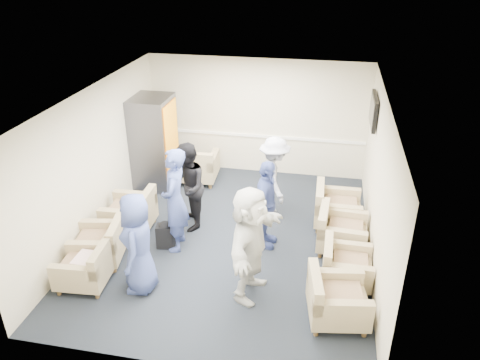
% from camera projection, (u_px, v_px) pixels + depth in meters
% --- Properties ---
extents(floor, '(6.00, 6.00, 0.00)m').
position_uv_depth(floor, '(230.00, 239.00, 8.68)').
color(floor, black).
rests_on(floor, ground).
extents(ceiling, '(6.00, 6.00, 0.00)m').
position_uv_depth(ceiling, '(228.00, 97.00, 7.47)').
color(ceiling, white).
rests_on(ceiling, back_wall).
extents(back_wall, '(5.00, 0.02, 2.70)m').
position_uv_depth(back_wall, '(257.00, 117.00, 10.70)').
color(back_wall, beige).
rests_on(back_wall, floor).
extents(front_wall, '(5.00, 0.02, 2.70)m').
position_uv_depth(front_wall, '(175.00, 283.00, 5.44)').
color(front_wall, beige).
rests_on(front_wall, floor).
extents(left_wall, '(0.02, 6.00, 2.70)m').
position_uv_depth(left_wall, '(95.00, 162.00, 8.50)').
color(left_wall, beige).
rests_on(left_wall, floor).
extents(right_wall, '(0.02, 6.00, 2.70)m').
position_uv_depth(right_wall, '(378.00, 186.00, 7.65)').
color(right_wall, beige).
rests_on(right_wall, floor).
extents(chair_rail, '(4.98, 0.04, 0.06)m').
position_uv_depth(chair_rail, '(257.00, 136.00, 10.89)').
color(chair_rail, white).
rests_on(chair_rail, back_wall).
extents(tv, '(0.10, 1.00, 0.58)m').
position_uv_depth(tv, '(373.00, 111.00, 8.92)').
color(tv, black).
rests_on(tv, right_wall).
extents(armchair_left_near, '(0.82, 0.82, 0.61)m').
position_uv_depth(armchair_left_near, '(87.00, 268.00, 7.39)').
color(armchair_left_near, tan).
rests_on(armchair_left_near, floor).
extents(armchair_left_mid, '(0.93, 0.93, 0.64)m').
position_uv_depth(armchair_left_mid, '(102.00, 244.00, 7.95)').
color(armchair_left_mid, tan).
rests_on(armchair_left_mid, floor).
extents(armchair_left_far, '(0.88, 0.88, 0.68)m').
position_uv_depth(armchair_left_far, '(132.00, 214.00, 8.80)').
color(armchair_left_far, tan).
rests_on(armchair_left_far, floor).
extents(armchair_right_near, '(0.95, 0.95, 0.66)m').
position_uv_depth(armchair_right_near, '(334.00, 301.00, 6.68)').
color(armchair_right_near, tan).
rests_on(armchair_right_near, floor).
extents(armchair_right_midnear, '(0.77, 0.77, 0.61)m').
position_uv_depth(armchair_right_midnear, '(344.00, 266.00, 7.43)').
color(armchair_right_midnear, tan).
rests_on(armchair_right_midnear, floor).
extents(armchair_right_midfar, '(0.88, 0.88, 0.67)m').
position_uv_depth(armchair_right_midfar, '(339.00, 233.00, 8.25)').
color(armchair_right_midfar, tan).
rests_on(armchair_right_midfar, floor).
extents(armchair_right_far, '(0.87, 0.87, 0.69)m').
position_uv_depth(armchair_right_far, '(334.00, 209.00, 8.97)').
color(armchair_right_far, tan).
rests_on(armchair_right_far, floor).
extents(armchair_corner, '(0.94, 0.94, 0.71)m').
position_uv_depth(armchair_corner, '(197.00, 167.00, 10.63)').
color(armchair_corner, tan).
rests_on(armchair_corner, floor).
extents(vending_machine, '(0.82, 0.96, 2.03)m').
position_uv_depth(vending_machine, '(154.00, 142.00, 10.23)').
color(vending_machine, '#53525B').
rests_on(vending_machine, floor).
extents(backpack, '(0.33, 0.26, 0.53)m').
position_uv_depth(backpack, '(165.00, 234.00, 8.34)').
color(backpack, black).
rests_on(backpack, floor).
extents(pillow, '(0.31, 0.41, 0.12)m').
position_uv_depth(pillow, '(85.00, 260.00, 7.32)').
color(pillow, silver).
rests_on(pillow, armchair_left_near).
extents(person_front_left, '(0.65, 0.89, 1.65)m').
position_uv_depth(person_front_left, '(138.00, 243.00, 7.09)').
color(person_front_left, '#3A4A8C').
rests_on(person_front_left, floor).
extents(person_mid_left, '(0.54, 0.74, 1.90)m').
position_uv_depth(person_mid_left, '(175.00, 200.00, 8.03)').
color(person_mid_left, '#3A4A8C').
rests_on(person_mid_left, floor).
extents(person_back_left, '(0.89, 1.00, 1.70)m').
position_uv_depth(person_back_left, '(187.00, 187.00, 8.68)').
color(person_back_left, black).
rests_on(person_back_left, floor).
extents(person_back_right, '(0.93, 1.21, 1.65)m').
position_uv_depth(person_back_right, '(274.00, 177.00, 9.12)').
color(person_back_right, silver).
rests_on(person_back_right, floor).
extents(person_mid_right, '(0.50, 1.00, 1.65)m').
position_uv_depth(person_mid_right, '(266.00, 205.00, 8.15)').
color(person_mid_right, '#3A4A8C').
rests_on(person_mid_right, floor).
extents(person_front_right, '(0.84, 1.78, 1.84)m').
position_uv_depth(person_front_right, '(250.00, 243.00, 6.93)').
color(person_front_right, silver).
rests_on(person_front_right, floor).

